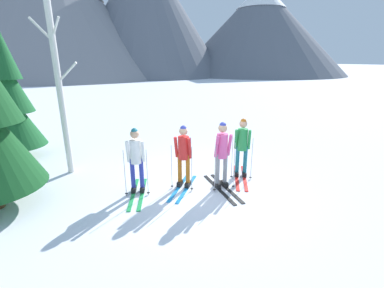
{
  "coord_description": "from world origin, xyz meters",
  "views": [
    {
      "loc": [
        -2.42,
        -6.02,
        3.23
      ],
      "look_at": [
        0.11,
        0.49,
        1.05
      ],
      "focal_mm": 25.21,
      "sensor_mm": 36.0,
      "label": 1
    }
  ],
  "objects": [
    {
      "name": "birch_tree_tall",
      "position": [
        -3.1,
        2.3,
        2.55
      ],
      "size": [
        1.05,
        0.55,
        4.98
      ],
      "color": "silver",
      "rests_on": "ground"
    },
    {
      "name": "skier_in_pink",
      "position": [
        0.65,
        -0.25,
        0.97
      ],
      "size": [
        0.61,
        1.79,
        1.77
      ],
      "color": "black",
      "rests_on": "ground"
    },
    {
      "name": "skier_in_green",
      "position": [
        1.5,
        0.19,
        0.96
      ],
      "size": [
        1.09,
        1.69,
        1.71
      ],
      "color": "red",
      "rests_on": "ground"
    },
    {
      "name": "skier_in_white",
      "position": [
        -1.45,
        0.29,
        0.94
      ],
      "size": [
        0.79,
        1.73,
        1.69
      ],
      "color": "green",
      "rests_on": "ground"
    },
    {
      "name": "ground_plane",
      "position": [
        0.0,
        0.0,
        0.0
      ],
      "size": [
        400.0,
        400.0,
        0.0
      ],
      "primitive_type": "plane",
      "color": "white"
    },
    {
      "name": "mountain_ridge_distant",
      "position": [
        -2.91,
        54.84,
        10.92
      ],
      "size": [
        110.17,
        51.91,
        25.21
      ],
      "color": "slate",
      "rests_on": "ground"
    },
    {
      "name": "skier_in_red",
      "position": [
        -0.25,
        0.16,
        0.94
      ],
      "size": [
        1.23,
        1.5,
        1.68
      ],
      "color": "#1E84D1",
      "rests_on": "ground"
    },
    {
      "name": "pine_tree_mid",
      "position": [
        -4.8,
        4.33,
        2.05
      ],
      "size": [
        1.85,
        1.85,
        4.48
      ],
      "color": "#51381E",
      "rests_on": "ground"
    }
  ]
}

